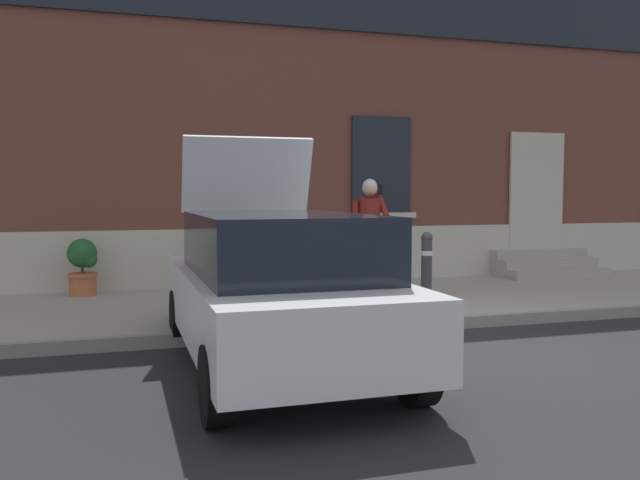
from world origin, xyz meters
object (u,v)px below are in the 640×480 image
bollard_near_person (427,269)px  planter_terracotta (83,265)px  hatchback_car_white (278,287)px  person_on_phone (368,231)px  planter_olive (219,263)px

bollard_near_person → planter_terracotta: size_ratio=1.22×
hatchback_car_white → planter_terracotta: bearing=114.2°
bollard_near_person → person_on_phone: bearing=108.3°
person_on_phone → planter_terracotta: (-3.98, 1.64, -0.55)m
hatchback_car_white → bollard_near_person: size_ratio=3.90×
hatchback_car_white → planter_olive: size_ratio=4.74×
hatchback_car_white → planter_terracotta: (-1.99, 4.43, -0.19)m
person_on_phone → hatchback_car_white: bearing=-116.3°
hatchback_car_white → bollard_near_person: bearing=34.8°
bollard_near_person → person_on_phone: person_on_phone is taller
person_on_phone → planter_terracotta: 4.34m
planter_terracotta → hatchback_car_white: bearing=-65.8°
hatchback_car_white → planter_olive: 4.12m
hatchback_car_white → planter_terracotta: 4.86m
bollard_near_person → planter_terracotta: (-4.36, 2.78, -0.11)m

